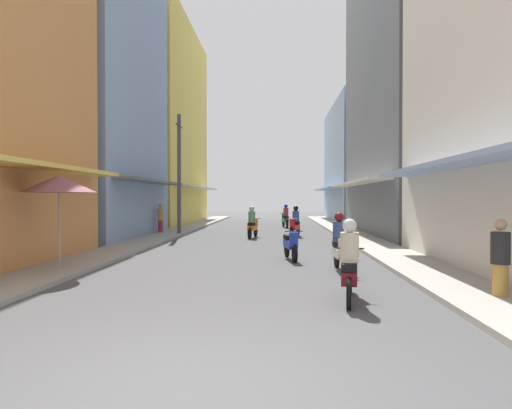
# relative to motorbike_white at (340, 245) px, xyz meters

# --- Properties ---
(ground_plane) EXTENTS (86.99, 86.99, 0.00)m
(ground_plane) POSITION_rel_motorbike_white_xyz_m (-2.64, 8.58, -0.70)
(ground_plane) COLOR #4C4C4F
(sidewalk_left) EXTENTS (1.75, 47.54, 0.12)m
(sidewalk_left) POSITION_rel_motorbike_white_xyz_m (-7.51, 8.58, -0.64)
(sidewalk_left) COLOR #9E9991
(sidewalk_left) RESTS_ON ground
(sidewalk_right) EXTENTS (1.75, 47.54, 0.12)m
(sidewalk_right) POSITION_rel_motorbike_white_xyz_m (2.23, 8.58, -0.64)
(sidewalk_right) COLOR #ADA89E
(sidewalk_right) RESTS_ON ground
(building_left_mid) EXTENTS (7.05, 9.28, 15.70)m
(building_left_mid) POSITION_rel_motorbike_white_xyz_m (-11.37, 9.48, 7.14)
(building_left_mid) COLOR #8CA5CC
(building_left_mid) RESTS_ON ground
(building_left_far) EXTENTS (7.05, 13.73, 15.47)m
(building_left_far) POSITION_rel_motorbike_white_xyz_m (-11.37, 21.61, 7.02)
(building_left_far) COLOR #EFD159
(building_left_far) RESTS_ON ground
(building_right_mid) EXTENTS (7.05, 13.10, 17.44)m
(building_right_mid) POSITION_rel_motorbike_white_xyz_m (6.10, 12.15, 8.01)
(building_right_mid) COLOR slate
(building_right_mid) RESTS_ON ground
(building_right_far) EXTENTS (7.05, 12.94, 10.06)m
(building_right_far) POSITION_rel_motorbike_white_xyz_m (6.10, 25.86, 4.32)
(building_right_far) COLOR #8CA5CC
(building_right_far) RESTS_ON ground
(motorbike_white) EXTENTS (0.55, 1.81, 1.58)m
(motorbike_white) POSITION_rel_motorbike_white_xyz_m (0.00, 0.00, 0.00)
(motorbike_white) COLOR black
(motorbike_white) RESTS_ON ground
(motorbike_green) EXTENTS (0.60, 1.79, 1.58)m
(motorbike_green) POSITION_rel_motorbike_white_xyz_m (-1.16, 17.10, 0.00)
(motorbike_green) COLOR black
(motorbike_green) RESTS_ON ground
(motorbike_blue) EXTENTS (0.59, 1.80, 0.96)m
(motorbike_blue) POSITION_rel_motorbike_white_xyz_m (-1.25, 2.05, -0.20)
(motorbike_blue) COLOR black
(motorbike_blue) RESTS_ON ground
(motorbike_red) EXTENTS (0.71, 1.76, 1.58)m
(motorbike_red) POSITION_rel_motorbike_white_xyz_m (-0.79, 10.26, 0.00)
(motorbike_red) COLOR black
(motorbike_red) RESTS_ON ground
(motorbike_orange) EXTENTS (0.60, 1.80, 1.58)m
(motorbike_orange) POSITION_rel_motorbike_white_xyz_m (-2.91, 9.53, 0.00)
(motorbike_orange) COLOR black
(motorbike_orange) RESTS_ON ground
(motorbike_maroon) EXTENTS (0.60, 1.79, 1.58)m
(motorbike_maroon) POSITION_rel_motorbike_white_xyz_m (-0.31, -3.31, 0.00)
(motorbike_maroon) COLOR black
(motorbike_maroon) RESTS_ON ground
(pedestrian_foreground) EXTENTS (0.34, 0.34, 1.57)m
(pedestrian_foreground) POSITION_rel_motorbike_white_xyz_m (2.53, -3.19, 0.08)
(pedestrian_foreground) COLOR #BF8C3F
(pedestrian_foreground) RESTS_ON ground
(pedestrian_far) EXTENTS (0.44, 0.44, 1.73)m
(pedestrian_far) POSITION_rel_motorbike_white_xyz_m (-8.05, 11.36, 0.27)
(pedestrian_far) COLOR #99333F
(pedestrian_far) RESTS_ON ground
(vendor_umbrella) EXTENTS (1.88, 1.88, 2.56)m
(vendor_umbrella) POSITION_rel_motorbike_white_xyz_m (-7.32, -0.71, 1.63)
(vendor_umbrella) COLOR #99999E
(vendor_umbrella) RESTS_ON ground
(utility_pole) EXTENTS (0.20, 1.20, 6.40)m
(utility_pole) POSITION_rel_motorbike_white_xyz_m (-6.88, 10.80, 2.57)
(utility_pole) COLOR #4C4C4F
(utility_pole) RESTS_ON ground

